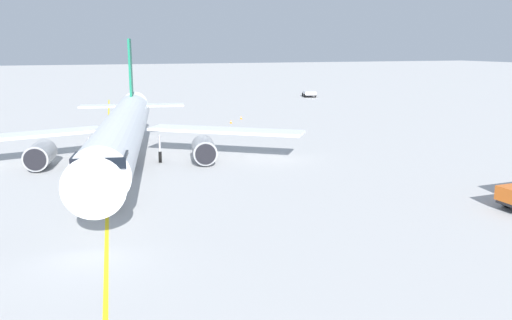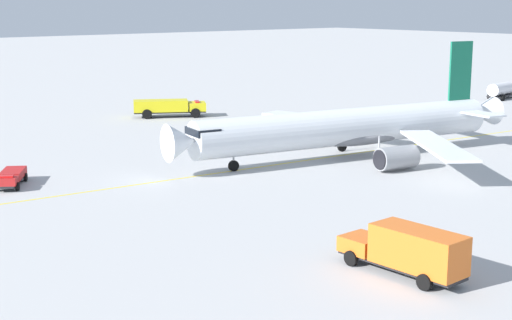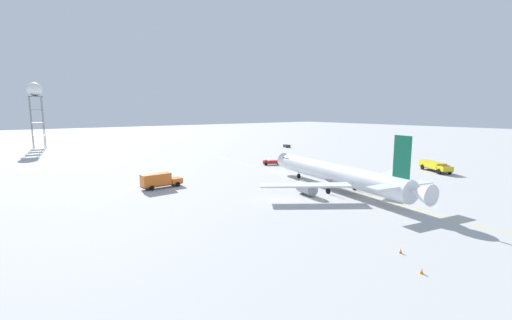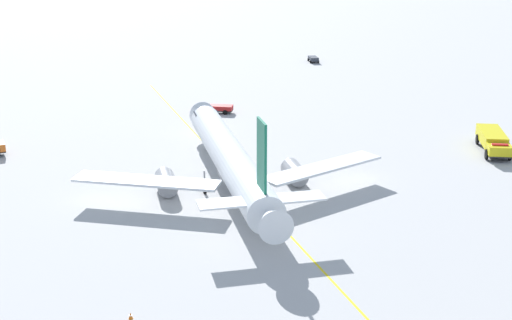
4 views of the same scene
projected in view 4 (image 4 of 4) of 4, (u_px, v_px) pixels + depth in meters
The scene contains 7 objects.
ground_plane at pixel (228, 193), 83.33m from camera, with size 600.00×600.00×0.00m, color #B2B2B2.
airliner_main at pixel (231, 161), 84.18m from camera, with size 35.40×41.85×12.09m.
ops_pickup_truck at pixel (215, 108), 118.05m from camera, with size 5.69×4.66×1.41m.
fire_tender_truck at pixel (493, 140), 98.17m from camera, with size 7.82×10.44×2.50m.
baggage_truck_truck at pixel (313, 59), 160.49m from camera, with size 2.85×4.28×1.22m.
taxiway_centreline at pixel (256, 199), 81.57m from camera, with size 12.09×125.20×0.01m.
safety_cone_near at pixel (131, 316), 57.01m from camera, with size 0.36×0.36×0.55m.
Camera 4 is at (28.79, 72.53, 29.66)m, focal length 51.21 mm.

